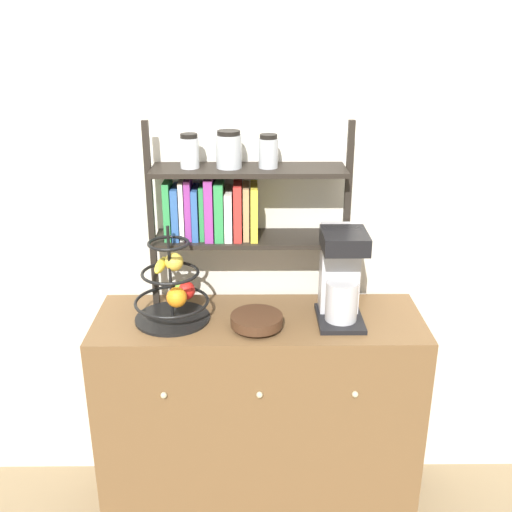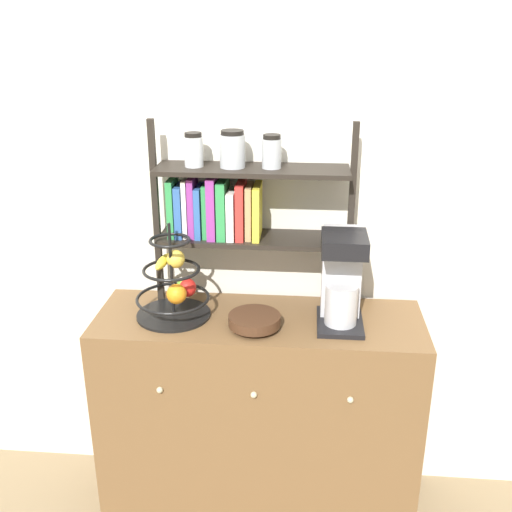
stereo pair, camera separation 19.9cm
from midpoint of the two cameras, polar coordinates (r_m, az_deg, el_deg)
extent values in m
cube|color=silver|center=(2.41, 3.18, 5.17)|extent=(7.00, 0.05, 2.60)
cube|color=brown|center=(2.56, 2.56, -15.06)|extent=(1.27, 0.43, 0.91)
sphere|color=#B2AD8C|center=(2.27, -6.64, -12.63)|extent=(0.02, 0.02, 0.02)
sphere|color=#B2AD8C|center=(2.23, 2.40, -13.15)|extent=(0.02, 0.02, 0.02)
sphere|color=#B2AD8C|center=(2.25, 11.56, -13.34)|extent=(0.02, 0.02, 0.02)
cube|color=black|center=(2.30, 10.45, -6.28)|extent=(0.17, 0.23, 0.02)
cube|color=#B7B7BC|center=(2.28, 10.62, -1.51)|extent=(0.15, 0.09, 0.34)
cylinder|color=#B7B7BC|center=(2.24, 10.64, -4.61)|extent=(0.12, 0.12, 0.15)
cube|color=black|center=(2.16, 11.04, 1.12)|extent=(0.16, 0.19, 0.07)
cylinder|color=black|center=(2.34, -5.43, -5.62)|extent=(0.29, 0.29, 0.01)
cylinder|color=black|center=(2.26, -5.59, -1.35)|extent=(0.01, 0.01, 0.37)
torus|color=black|center=(2.31, -5.49, -4.05)|extent=(0.28, 0.28, 0.01)
torus|color=black|center=(2.26, -5.59, -1.35)|extent=(0.22, 0.22, 0.01)
torus|color=black|center=(2.22, -5.70, 1.45)|extent=(0.16, 0.16, 0.01)
sphere|color=red|center=(2.30, -4.14, -3.07)|extent=(0.07, 0.07, 0.07)
sphere|color=#6BAD33|center=(2.31, -4.30, -2.98)|extent=(0.07, 0.07, 0.07)
sphere|color=orange|center=(2.25, -5.08, -3.68)|extent=(0.08, 0.08, 0.08)
ellipsoid|color=yellow|center=(2.28, -6.40, -0.58)|extent=(0.05, 0.15, 0.04)
sphere|color=gold|center=(2.27, -5.18, -0.33)|extent=(0.07, 0.07, 0.07)
cylinder|color=#422819|center=(2.24, 2.41, -6.79)|extent=(0.11, 0.11, 0.02)
cylinder|color=#422819|center=(2.22, 2.42, -6.16)|extent=(0.19, 0.19, 0.04)
cube|color=black|center=(2.34, -7.10, 3.92)|extent=(0.02, 0.02, 0.73)
cube|color=black|center=(2.31, 11.46, 3.38)|extent=(0.02, 0.02, 0.73)
cube|color=black|center=(2.32, 2.08, 1.63)|extent=(0.73, 0.20, 0.02)
cube|color=black|center=(2.25, 2.18, 8.17)|extent=(0.73, 0.20, 0.02)
cube|color=#2D8C47|center=(2.32, -5.49, 4.65)|extent=(0.02, 0.13, 0.22)
cube|color=#2D599E|center=(2.32, -4.75, 4.38)|extent=(0.03, 0.14, 0.20)
cube|color=white|center=(2.31, -4.16, 4.66)|extent=(0.02, 0.12, 0.23)
cube|color=#8C338C|center=(2.31, -3.56, 4.73)|extent=(0.02, 0.13, 0.23)
cube|color=#2D599E|center=(2.31, -2.92, 4.29)|extent=(0.02, 0.14, 0.20)
cube|color=#2D8C47|center=(2.30, -2.30, 4.40)|extent=(0.02, 0.12, 0.21)
cube|color=#8C338C|center=(2.29, -1.62, 4.78)|extent=(0.03, 0.16, 0.24)
cube|color=#2D8C47|center=(2.29, -0.68, 4.54)|extent=(0.03, 0.16, 0.22)
cube|color=white|center=(2.30, 0.19, 4.07)|extent=(0.03, 0.16, 0.18)
cube|color=red|center=(2.29, 1.06, 4.41)|extent=(0.03, 0.16, 0.22)
cube|color=tan|center=(2.29, 1.86, 4.27)|extent=(0.02, 0.13, 0.21)
cube|color=yellow|center=(2.29, 2.62, 4.26)|extent=(0.03, 0.16, 0.21)
cylinder|color=silver|center=(2.25, -3.42, 9.86)|extent=(0.07, 0.07, 0.11)
cylinder|color=black|center=(2.24, -3.46, 11.44)|extent=(0.06, 0.06, 0.02)
cylinder|color=#ADB2B7|center=(2.24, 0.32, 9.94)|extent=(0.09, 0.09, 0.12)
cylinder|color=black|center=(2.22, 0.32, 11.67)|extent=(0.09, 0.09, 0.02)
cylinder|color=#ADB2B7|center=(2.23, 4.09, 9.68)|extent=(0.07, 0.07, 0.11)
cylinder|color=black|center=(2.22, 4.13, 11.25)|extent=(0.06, 0.06, 0.02)
camera|label=1|loc=(0.10, -87.43, 1.01)|focal=42.00mm
camera|label=2|loc=(0.10, 92.57, -1.01)|focal=42.00mm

